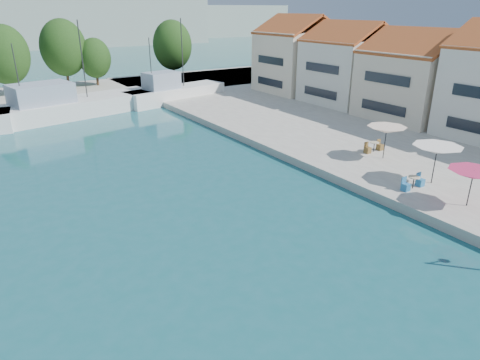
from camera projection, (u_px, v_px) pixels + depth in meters
quay_right at (423, 129)px, 40.15m from camera, size 32.00×92.00×0.60m
quay_far at (17, 99)px, 53.84m from camera, size 90.00×16.00×0.60m
hill_east at (112, 22)px, 163.90m from camera, size 140.00×40.00×12.00m
building_04 at (416, 73)px, 41.74m from camera, size 9.00×8.80×9.20m
building_05 at (348, 61)px, 48.65m from camera, size 8.40×8.80×9.70m
building_06 at (297, 53)px, 55.57m from camera, size 9.00×8.80×10.20m
trawler_03 at (67, 107)px, 45.77m from camera, size 19.93×8.70×10.20m
trawler_04 at (173, 93)px, 53.11m from camera, size 13.71×6.05×10.20m
tree_05 at (5, 55)px, 52.61m from camera, size 5.81×5.81×8.60m
tree_06 at (63, 48)px, 58.67m from camera, size 6.13×6.13×9.08m
tree_07 at (95, 58)px, 60.08m from camera, size 4.41×4.41×6.53m
tree_08 at (172, 45)px, 65.25m from camera, size 5.91×5.91×8.75m
umbrella_pink at (473, 175)px, 23.26m from camera, size 2.73×2.73×2.12m
umbrella_white at (437, 150)px, 26.25m from camera, size 3.01×3.01×2.46m
umbrella_cream at (387, 130)px, 30.72m from camera, size 2.80×2.80×2.41m
cafe_table_02 at (413, 184)px, 26.16m from camera, size 1.82×0.70×0.76m
cafe_table_03 at (374, 148)px, 32.89m from camera, size 1.82×0.70×0.76m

